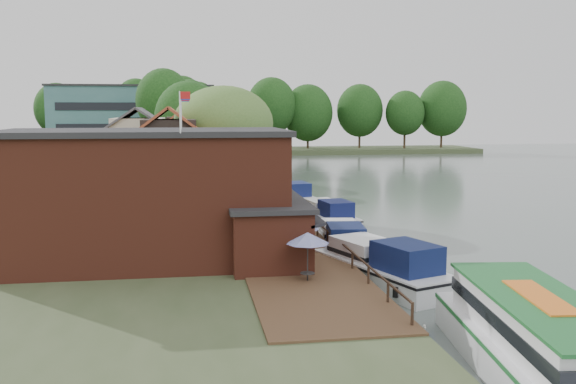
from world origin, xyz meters
name	(u,v)px	position (x,y,z in m)	size (l,w,h in m)	color
ground	(415,263)	(0.00, 0.00, 0.00)	(260.00, 260.00, 0.00)	#55625E
land_bank	(34,193)	(-30.00, 35.00, 0.50)	(50.00, 140.00, 1.00)	#384728
quay_deck	(266,222)	(-8.00, 10.00, 1.05)	(6.00, 50.00, 0.10)	#47301E
quay_rail	(300,214)	(-5.30, 10.50, 1.50)	(0.20, 49.00, 1.00)	black
pub	(182,195)	(-14.00, -1.00, 4.65)	(20.00, 11.00, 7.30)	maroon
hotel_block	(134,124)	(-22.00, 70.00, 7.15)	(25.40, 12.40, 12.30)	#38666B
cottage_a	(170,163)	(-15.00, 14.00, 5.25)	(8.60, 7.60, 8.50)	black
cottage_b	(140,154)	(-18.00, 24.00, 5.25)	(9.60, 8.60, 8.50)	beige
cottage_c	(184,148)	(-14.00, 33.00, 5.25)	(7.60, 7.60, 8.50)	black
willow	(224,146)	(-10.50, 19.00, 6.21)	(8.60, 8.60, 10.43)	#476B2D
umbrella_0	(308,257)	(-8.06, -6.99, 2.29)	(2.11, 2.11, 2.38)	navy
umbrella_1	(302,241)	(-7.68, -3.22, 2.29)	(1.97, 1.97, 2.38)	navy
umbrella_2	(298,230)	(-7.31, -0.04, 2.29)	(2.12, 2.12, 2.38)	navy
umbrella_3	(288,224)	(-7.57, 2.15, 2.29)	(1.94, 1.94, 2.38)	#1B3199
umbrella_4	(280,217)	(-7.70, 4.70, 2.29)	(2.24, 2.24, 2.38)	#1B1D96
umbrella_5	(286,211)	(-6.91, 7.17, 2.29)	(2.07, 2.07, 2.38)	#1B2F99
umbrella_6	(283,204)	(-6.61, 10.67, 2.29)	(2.13, 2.13, 2.38)	#1A4A94
cruiser_0	(382,260)	(-3.48, -4.35, 1.30)	(3.44, 10.62, 2.60)	silver
cruiser_1	(342,238)	(-4.00, 2.55, 1.17)	(3.13, 9.70, 2.34)	silver
cruiser_2	(328,212)	(-2.49, 13.48, 1.13)	(3.04, 9.41, 2.26)	white
cruiser_3	(290,192)	(-3.55, 25.97, 1.18)	(3.15, 9.75, 2.36)	white
tour_boat	(547,346)	(-2.03, -17.87, 1.53)	(3.95, 14.01, 3.06)	silver
swan	(423,338)	(-4.50, -13.08, 0.22)	(0.44, 0.44, 0.44)	white
bank_tree_0	(188,130)	(-13.48, 43.13, 6.95)	(8.13, 8.13, 11.90)	#143811
bank_tree_1	(196,128)	(-12.40, 49.84, 6.93)	(8.67, 8.67, 11.85)	#143811
bank_tree_2	(164,119)	(-16.77, 56.73, 8.12)	(7.90, 7.90, 14.24)	#143811
bank_tree_3	(207,126)	(-10.14, 76.88, 6.57)	(6.23, 6.23, 11.15)	#143811
bank_tree_4	(190,117)	(-12.95, 84.42, 8.01)	(8.10, 8.10, 14.03)	#143811
bank_tree_5	(198,117)	(-11.37, 92.56, 8.00)	(8.52, 8.52, 14.01)	#143811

